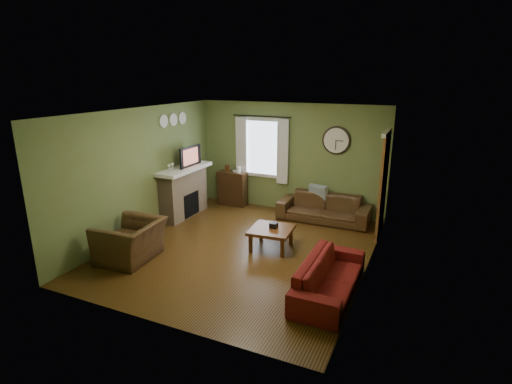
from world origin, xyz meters
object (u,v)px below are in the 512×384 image
at_px(bookshelf, 232,188).
at_px(sofa_brown, 324,208).
at_px(sofa_red, 329,277).
at_px(coffee_table, 271,238).
at_px(armchair, 131,241).

bearing_deg(bookshelf, sofa_brown, -4.04).
distance_m(bookshelf, sofa_red, 4.67).
xyz_separation_m(sofa_red, coffee_table, (-1.43, 1.15, -0.07)).
bearing_deg(sofa_red, armchair, 95.19).
height_order(bookshelf, coffee_table, bookshelf).
xyz_separation_m(bookshelf, sofa_red, (3.36, -3.24, -0.16)).
bearing_deg(armchair, coffee_table, 119.49).
relative_size(bookshelf, coffee_table, 1.12).
height_order(bookshelf, sofa_brown, bookshelf).
distance_m(bookshelf, armchair, 3.56).
height_order(sofa_red, armchair, armchair).
relative_size(sofa_red, armchair, 1.74).
distance_m(sofa_red, armchair, 3.57).
xyz_separation_m(bookshelf, armchair, (-0.20, -3.56, -0.08)).
height_order(bookshelf, armchair, bookshelf).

